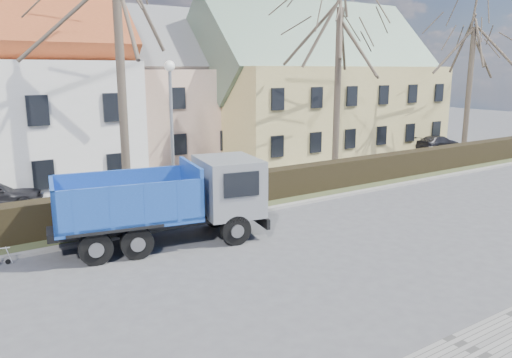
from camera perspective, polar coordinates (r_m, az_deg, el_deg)
ground at (r=16.02m, az=3.07°, el=-8.84°), size 120.00×120.00×0.00m
curb_far at (r=19.67m, az=-5.00°, el=-4.61°), size 80.00×0.30×0.12m
grass_strip at (r=21.03m, az=-7.11°, el=-3.56°), size 80.00×3.00×0.10m
hedge at (r=20.70m, az=-6.91°, el=-2.09°), size 60.00×0.90×1.30m
building_pink at (r=34.51m, az=-11.76°, el=9.17°), size 10.80×8.80×8.00m
building_yellow at (r=38.26m, az=7.16°, el=10.00°), size 18.80×10.80×8.50m
tree_1 at (r=21.59m, az=-15.29°, el=13.37°), size 9.20×9.20×12.65m
tree_2 at (r=27.89m, az=9.34°, el=11.63°), size 8.00×8.00×11.00m
tree_3 at (r=37.12m, az=23.26°, el=10.54°), size 7.60×7.60×10.45m
dump_truck at (r=16.99m, az=-11.50°, el=-2.72°), size 7.57×3.96×2.88m
streetlight at (r=20.91m, az=-9.57°, el=4.86°), size 0.49×0.49×6.23m
parked_car_b at (r=38.96m, az=20.10°, el=3.90°), size 3.77×1.64×1.08m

